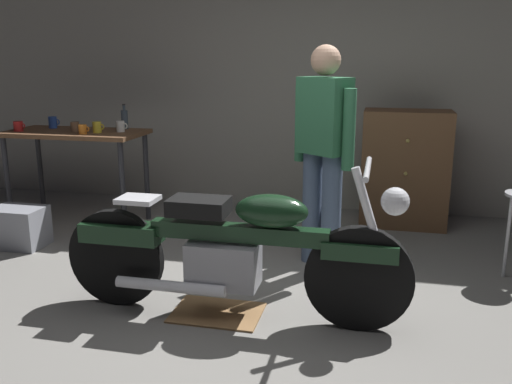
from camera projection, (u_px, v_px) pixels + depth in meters
name	position (u px, v px, depth m)	size (l,w,h in m)	color
ground_plane	(231.00, 321.00, 3.40)	(12.00, 12.00, 0.00)	gray
back_wall	(302.00, 60.00, 5.67)	(8.00, 0.12, 3.10)	gray
workbench	(76.00, 143.00, 5.22)	(1.30, 0.64, 0.90)	brown
motorcycle	(234.00, 248.00, 3.36)	(2.19, 0.60, 1.00)	black
person_standing	(323.00, 147.00, 4.11)	(0.48, 0.40, 1.67)	slate
wooden_dresser	(405.00, 169.00, 5.20)	(0.80, 0.47, 1.10)	brown
drip_tray	(217.00, 313.00, 3.49)	(0.56, 0.40, 0.01)	olive
storage_bin	(19.00, 227.00, 4.69)	(0.44, 0.32, 0.34)	gray
mug_orange_travel	(83.00, 129.00, 4.97)	(0.10, 0.07, 0.09)	orange
mug_yellow_tall	(97.00, 127.00, 5.05)	(0.11, 0.08, 0.10)	yellow
mug_white_ceramic	(121.00, 126.00, 5.11)	(0.11, 0.08, 0.10)	white
mug_brown_stoneware	(75.00, 127.00, 5.12)	(0.11, 0.08, 0.09)	brown
mug_red_diner	(18.00, 126.00, 5.16)	(0.12, 0.08, 0.09)	red
mug_blue_enamel	(53.00, 122.00, 5.38)	(0.12, 0.08, 0.11)	#2D51AD
bottle	(125.00, 119.00, 5.30)	(0.06, 0.06, 0.24)	#3F4C59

